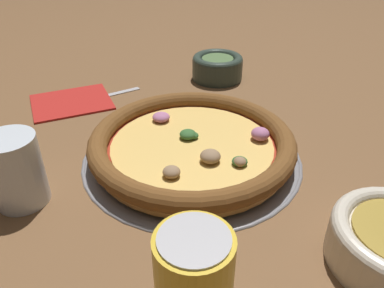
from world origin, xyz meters
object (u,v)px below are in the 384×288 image
Objects in this scene: bowl_far at (217,66)px; drinking_cup at (16,171)px; fork at (98,97)px; pizza at (192,144)px; napkin at (71,101)px; pizza_tray at (192,156)px.

drinking_cup is at bearing -116.14° from bowl_far.
drinking_cup reaches higher than bowl_far.
bowl_far is 0.28m from fork.
pizza reaches higher than fork.
pizza_tray is at bearing -31.01° from napkin.
drinking_cup is at bearing -148.13° from pizza_tray.
fork is (-0.24, -0.14, -0.03)m from bowl_far.
bowl_far is 1.17× the size of drinking_cup.
pizza_tray is 0.29m from fork.
drinking_cup reaches higher than pizza.
bowl_far is at bearing 170.73° from fork.
drinking_cup is 0.72× the size of fork.
napkin is (-0.27, 0.16, 0.00)m from pizza_tray.
fork is (-0.22, 0.19, -0.02)m from pizza.
pizza is 2.34× the size of fork.
napkin is 1.45× the size of fork.
drinking_cup reaches higher than pizza_tray.
pizza_tray is 0.33m from bowl_far.
drinking_cup is at bearing -148.20° from pizza.
bowl_far is at bearing 63.86° from drinking_cup.
pizza is at bearing -30.99° from napkin.
drinking_cup is 0.33m from fork.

